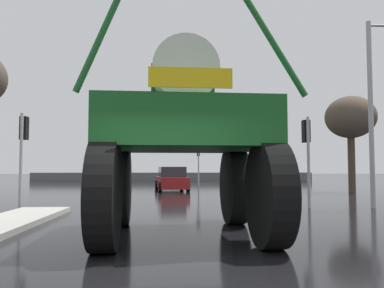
# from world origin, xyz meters

# --- Properties ---
(ground_plane) EXTENTS (120.00, 120.00, 0.00)m
(ground_plane) POSITION_xyz_m (0.00, 18.00, 0.00)
(ground_plane) COLOR black
(oversize_sprayer) EXTENTS (4.32, 5.34, 4.97)m
(oversize_sprayer) POSITION_xyz_m (0.24, 3.61, 2.10)
(oversize_sprayer) COLOR black
(oversize_sprayer) RESTS_ON ground
(sedan_ahead) EXTENTS (2.28, 4.28, 1.52)m
(sedan_ahead) POSITION_xyz_m (-0.09, 19.66, 0.71)
(sedan_ahead) COLOR maroon
(sedan_ahead) RESTS_ON ground
(traffic_signal_near_left) EXTENTS (0.24, 0.54, 3.44)m
(traffic_signal_near_left) POSITION_xyz_m (-5.40, 9.11, 2.51)
(traffic_signal_near_left) COLOR #A8AAAF
(traffic_signal_near_left) RESTS_ON ground
(traffic_signal_near_right) EXTENTS (0.24, 0.54, 3.37)m
(traffic_signal_near_right) POSITION_xyz_m (5.01, 9.12, 2.46)
(traffic_signal_near_right) COLOR #A8AAAF
(traffic_signal_near_right) RESTS_ON ground
(traffic_signal_far_left) EXTENTS (0.24, 0.55, 3.92)m
(traffic_signal_far_left) POSITION_xyz_m (-3.54, 25.35, 2.86)
(traffic_signal_far_left) COLOR #A8AAAF
(traffic_signal_far_left) RESTS_ON ground
(traffic_signal_far_right) EXTENTS (0.24, 0.55, 3.31)m
(traffic_signal_far_right) POSITION_xyz_m (1.99, 25.36, 2.41)
(traffic_signal_far_right) COLOR #A8AAAF
(traffic_signal_far_right) RESTS_ON ground
(streetlight_near_right) EXTENTS (1.72, 0.24, 7.03)m
(streetlight_near_right) POSITION_xyz_m (7.55, 8.95, 3.93)
(streetlight_near_right) COLOR #A8AAAF
(streetlight_near_right) RESTS_ON ground
(bare_tree_right) EXTENTS (3.01, 3.01, 5.82)m
(bare_tree_right) POSITION_xyz_m (10.78, 17.76, 4.46)
(bare_tree_right) COLOR #473828
(bare_tree_right) RESTS_ON ground
(roadside_barrier) EXTENTS (29.92, 0.24, 0.90)m
(roadside_barrier) POSITION_xyz_m (0.00, 36.16, 0.45)
(roadside_barrier) COLOR #59595B
(roadside_barrier) RESTS_ON ground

